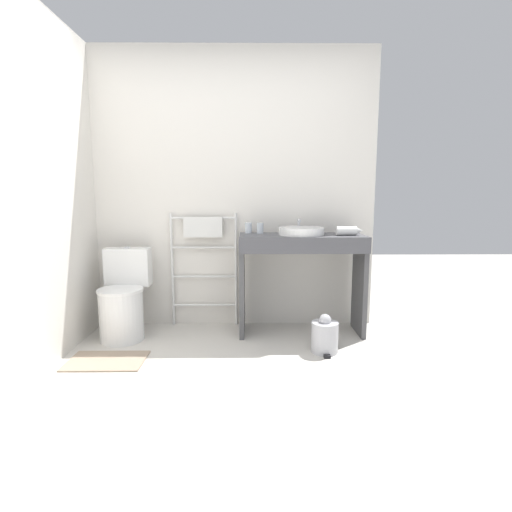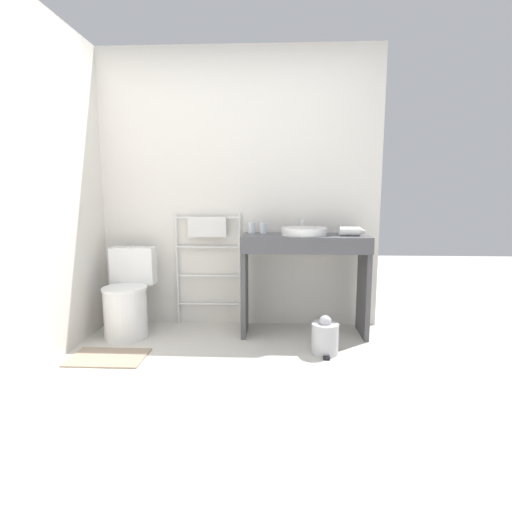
{
  "view_description": "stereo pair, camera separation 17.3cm",
  "coord_description": "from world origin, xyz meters",
  "px_view_note": "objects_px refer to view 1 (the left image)",
  "views": [
    {
      "loc": [
        0.21,
        -2.1,
        1.22
      ],
      "look_at": [
        0.24,
        0.92,
        0.75
      ],
      "focal_mm": 28.0,
      "sensor_mm": 36.0,
      "label": 1
    },
    {
      "loc": [
        0.39,
        -2.1,
        1.22
      ],
      "look_at": [
        0.24,
        0.92,
        0.75
      ],
      "focal_mm": 28.0,
      "sensor_mm": 36.0,
      "label": 2
    }
  ],
  "objects_px": {
    "sink_basin": "(301,231)",
    "hair_dryer": "(348,231)",
    "toilet": "(123,301)",
    "cup_near_edge": "(260,228)",
    "towel_radiator": "(204,246)",
    "cup_near_wall": "(248,228)",
    "trash_bin": "(325,336)"
  },
  "relations": [
    {
      "from": "toilet",
      "to": "cup_near_edge",
      "type": "relative_size",
      "value": 8.23
    },
    {
      "from": "cup_near_wall",
      "to": "trash_bin",
      "type": "bearing_deg",
      "value": -45.68
    },
    {
      "from": "sink_basin",
      "to": "towel_radiator",
      "type": "bearing_deg",
      "value": 165.36
    },
    {
      "from": "sink_basin",
      "to": "hair_dryer",
      "type": "relative_size",
      "value": 1.72
    },
    {
      "from": "hair_dryer",
      "to": "cup_near_edge",
      "type": "bearing_deg",
      "value": 166.48
    },
    {
      "from": "cup_near_wall",
      "to": "towel_radiator",
      "type": "bearing_deg",
      "value": 172.22
    },
    {
      "from": "sink_basin",
      "to": "trash_bin",
      "type": "bearing_deg",
      "value": -72.24
    },
    {
      "from": "cup_near_wall",
      "to": "cup_near_edge",
      "type": "xyz_separation_m",
      "value": [
        0.1,
        -0.03,
        -0.0
      ]
    },
    {
      "from": "sink_basin",
      "to": "cup_near_edge",
      "type": "distance_m",
      "value": 0.38
    },
    {
      "from": "toilet",
      "to": "sink_basin",
      "type": "relative_size",
      "value": 1.96
    },
    {
      "from": "cup_near_wall",
      "to": "hair_dryer",
      "type": "bearing_deg",
      "value": -13.95
    },
    {
      "from": "towel_radiator",
      "to": "cup_near_wall",
      "type": "bearing_deg",
      "value": -7.78
    },
    {
      "from": "cup_near_wall",
      "to": "cup_near_edge",
      "type": "height_order",
      "value": "cup_near_wall"
    },
    {
      "from": "sink_basin",
      "to": "cup_near_wall",
      "type": "bearing_deg",
      "value": 159.5
    },
    {
      "from": "towel_radiator",
      "to": "sink_basin",
      "type": "xyz_separation_m",
      "value": [
        0.87,
        -0.23,
        0.16
      ]
    },
    {
      "from": "towel_radiator",
      "to": "sink_basin",
      "type": "bearing_deg",
      "value": -14.64
    },
    {
      "from": "towel_radiator",
      "to": "hair_dryer",
      "type": "height_order",
      "value": "towel_radiator"
    },
    {
      "from": "cup_near_edge",
      "to": "hair_dryer",
      "type": "height_order",
      "value": "cup_near_edge"
    },
    {
      "from": "sink_basin",
      "to": "trash_bin",
      "type": "relative_size",
      "value": 1.28
    },
    {
      "from": "sink_basin",
      "to": "hair_dryer",
      "type": "xyz_separation_m",
      "value": [
        0.39,
        -0.04,
        0.0
      ]
    },
    {
      "from": "sink_basin",
      "to": "cup_near_edge",
      "type": "xyz_separation_m",
      "value": [
        -0.35,
        0.14,
        0.01
      ]
    },
    {
      "from": "toilet",
      "to": "sink_basin",
      "type": "xyz_separation_m",
      "value": [
        1.53,
        0.1,
        0.59
      ]
    },
    {
      "from": "toilet",
      "to": "trash_bin",
      "type": "relative_size",
      "value": 2.5
    },
    {
      "from": "sink_basin",
      "to": "cup_near_edge",
      "type": "relative_size",
      "value": 4.2
    },
    {
      "from": "cup_near_wall",
      "to": "hair_dryer",
      "type": "relative_size",
      "value": 0.42
    },
    {
      "from": "cup_near_edge",
      "to": "trash_bin",
      "type": "bearing_deg",
      "value": -49.64
    },
    {
      "from": "sink_basin",
      "to": "hair_dryer",
      "type": "distance_m",
      "value": 0.39
    },
    {
      "from": "cup_near_edge",
      "to": "hair_dryer",
      "type": "xyz_separation_m",
      "value": [
        0.74,
        -0.18,
        -0.01
      ]
    },
    {
      "from": "trash_bin",
      "to": "cup_near_edge",
      "type": "bearing_deg",
      "value": 130.36
    },
    {
      "from": "hair_dryer",
      "to": "toilet",
      "type": "bearing_deg",
      "value": -178.3
    },
    {
      "from": "towel_radiator",
      "to": "cup_near_wall",
      "type": "distance_m",
      "value": 0.45
    },
    {
      "from": "toilet",
      "to": "sink_basin",
      "type": "distance_m",
      "value": 1.64
    }
  ]
}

